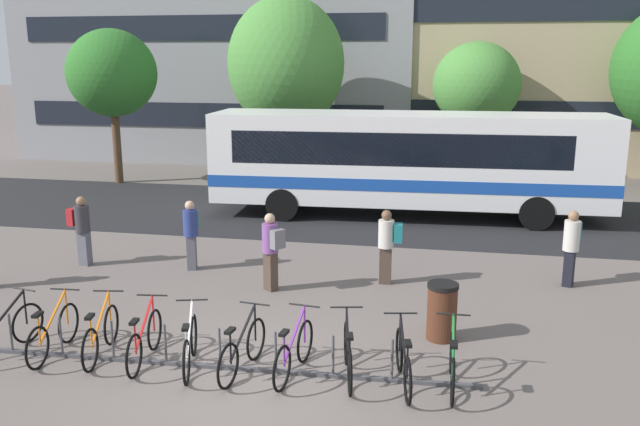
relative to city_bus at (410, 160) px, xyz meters
name	(u,v)px	position (x,y,z in m)	size (l,w,h in m)	color
ground	(253,375)	(-1.70, -11.18, -1.78)	(200.00, 200.00, 0.00)	#6B605B
bus_lane_asphalt	(355,214)	(-1.70, 0.00, -1.77)	(80.00, 7.20, 0.01)	#232326
city_bus	(410,160)	(0.00, 0.00, 0.00)	(12.12, 3.09, 3.20)	white
bike_rack	(220,363)	(-2.27, -11.07, -1.68)	(8.18, 0.35, 0.70)	#47474C
parked_bicycle_black_0	(4,332)	(-5.99, -11.24, -1.39)	(0.54, 1.70, 0.99)	black
parked_bicycle_orange_1	(53,333)	(-5.16, -11.12, -1.39)	(0.52, 1.72, 0.99)	black
parked_bicycle_orange_2	(101,335)	(-4.34, -11.04, -1.39)	(0.52, 1.71, 0.99)	black
parked_bicycle_red_3	(145,341)	(-3.54, -11.10, -1.39)	(0.52, 1.72, 0.99)	black
parked_bicycle_white_4	(190,346)	(-2.73, -11.16, -1.39)	(0.64, 1.67, 0.99)	black
parked_bicycle_black_5	(243,350)	(-1.87, -11.14, -1.39)	(0.52, 1.71, 0.99)	black
parked_bicycle_purple_6	(294,352)	(-1.06, -11.06, -1.39)	(0.52, 1.72, 0.99)	black
parked_bicycle_black_7	(348,355)	(-0.22, -11.00, -1.39)	(0.56, 1.70, 0.99)	black
parked_bicycle_black_8	(403,363)	(0.63, -11.09, -1.39)	(0.54, 1.70, 0.99)	black
parked_bicycle_green_9	(452,364)	(1.36, -10.99, -1.39)	(0.52, 1.72, 0.99)	black
commuter_grey_pack_0	(271,247)	(-2.42, -7.38, -0.81)	(0.60, 0.56, 1.68)	#47382D
commuter_teal_pack_1	(388,242)	(-0.06, -6.45, -0.83)	(0.53, 0.36, 1.65)	#47382D
commuter_teal_pack_2	(571,243)	(3.84, -5.81, -0.81)	(0.47, 0.59, 1.68)	black
commuter_red_pack_4	(82,226)	(-7.30, -6.52, -0.81)	(0.56, 0.39, 1.68)	#565660
commuter_teal_pack_6	(191,230)	(-4.65, -6.29, -0.83)	(0.42, 0.58, 1.64)	#565660
trash_bin	(442,311)	(1.17, -9.21, -1.26)	(0.55, 0.55, 1.03)	#4C2819
street_tree_1	(112,74)	(-11.67, 3.56, 2.48)	(3.42, 3.42, 5.94)	brown
street_tree_2	(477,85)	(2.12, 7.08, 2.00)	(3.45, 3.45, 5.48)	brown
street_tree_3	(286,64)	(-5.17, 5.12, 2.83)	(4.51, 4.51, 7.19)	brown
building_left_wing	(242,3)	(-10.00, 15.03, 5.88)	(18.95, 13.44, 15.31)	gray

